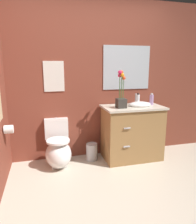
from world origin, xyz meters
name	(u,v)px	position (x,y,z in m)	size (l,w,h in m)	color
ground_plane	(121,207)	(0.00, 0.00, 0.00)	(8.44, 8.44, 0.00)	beige
wall_back	(102,80)	(0.20, 1.46, 1.25)	(3.94, 0.05, 2.50)	brown
toilet	(58,150)	(-0.57, 1.16, 0.24)	(0.38, 0.59, 0.69)	white
vanity_cabinet	(132,132)	(0.61, 1.14, 0.44)	(0.94, 0.56, 1.04)	#9E7242
flower_vase	(121,96)	(0.39, 1.07, 1.04)	(0.14, 0.14, 0.56)	#38332D
soap_bottle	(152,100)	(0.95, 1.17, 0.95)	(0.06, 0.06, 0.19)	#B28CBF
lotion_bottle	(138,100)	(0.72, 1.20, 0.95)	(0.06, 0.06, 0.20)	white
trash_bin	(92,152)	(-0.04, 1.23, 0.14)	(0.18, 0.18, 0.27)	#B7B7BC
wall_poster	(54,76)	(-0.57, 1.43, 1.32)	(0.30, 0.01, 0.45)	silver
wall_mirror	(127,68)	(0.61, 1.43, 1.45)	(0.80, 0.01, 0.70)	#B2BCC6
toilet_paper_roll	(9,129)	(-1.20, 0.97, 0.68)	(0.11, 0.11, 0.11)	white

